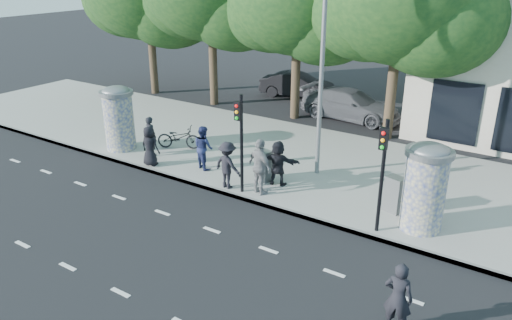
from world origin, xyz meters
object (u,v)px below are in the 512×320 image
Objects in this scene: traffic_pole_near at (240,134)px; ped_f at (278,163)px; ad_column_left at (119,116)px; street_lamp at (322,47)px; ped_c at (204,147)px; car_right at (350,105)px; bicycle at (179,137)px; cabinet_right at (394,194)px; ped_b at (151,136)px; cabinet_left at (264,166)px; traffic_pole_far at (383,165)px; ped_e at (260,167)px; ad_column_right at (425,185)px; man_road at (398,298)px; ped_d at (228,165)px; ped_a at (150,146)px; car_mid at (297,85)px.

ped_f is at bearing 59.36° from traffic_pole_near.
traffic_pole_near is at bearing 47.63° from ped_f.
ad_column_left is 8.90m from street_lamp.
ped_c is 1.03× the size of ped_f.
street_lamp is 1.57× the size of car_right.
ad_column_left is at bearing 173.89° from traffic_pole_near.
ped_c is (4.21, 0.26, -0.56)m from ad_column_left.
cabinet_right is at bearing -119.55° from bicycle.
ped_b reaches higher than cabinet_left.
traffic_pole_far reaches higher than ped_e.
traffic_pole_near is 1.95m from cabinet_left.
ad_column_right is 1.55× the size of man_road.
cabinet_right is (4.07, 0.27, -0.22)m from ped_f.
ped_d is 1.46× the size of cabinet_left.
cabinet_right is (9.38, -0.55, 0.10)m from bicycle.
ped_d is (3.66, 0.01, 0.05)m from ped_a.
street_lamp is 4.83× the size of ped_c.
traffic_pole_near is 1.90m from ped_f.
ped_a is 4.54m from cabinet_left.
ped_b is at bearing 14.82° from ped_e.
street_lamp is at bearing -86.21° from ped_e.
ad_column_left is at bearing 97.35° from bicycle.
ad_column_left is 2.33× the size of cabinet_left.
traffic_pole_near is (6.60, -0.71, 0.69)m from ad_column_left.
traffic_pole_near is 13.64m from car_mid.
ped_e is at bearing -3.55° from ad_column_left.
car_mid is at bearing -24.78° from bicycle.
ad_column_right is at bearing 9.67° from cabinet_left.
traffic_pole_near reaches higher than ad_column_right.
cabinet_left is (-0.60, 0.01, -0.24)m from ped_f.
ped_a is at bearing 144.30° from ped_b.
street_lamp is (-4.40, 1.93, 3.26)m from ad_column_right.
bicycle is at bearing -172.39° from street_lamp.
ped_e is 1.21× the size of ped_f.
cabinet_right is (11.39, 0.78, -0.81)m from ad_column_left.
ped_e is at bearing 23.46° from traffic_pole_near.
traffic_pole_far is 2.11m from cabinet_right.
traffic_pole_far is at bearing -1.80° from cabinet_left.
ped_f reaches higher than ped_a.
ped_a is at bearing 46.79° from ped_c.
ped_d is 0.86× the size of ped_e.
car_mid is at bearing 64.02° from car_right.
ped_b is 5.73m from ped_f.
cabinet_right is 0.23× the size of car_right.
ped_a is 1.34× the size of cabinet_right.
street_lamp reaches higher than man_road.
traffic_pole_far is 4.27m from man_road.
bicycle is at bearing 167.73° from traffic_pole_far.
street_lamp is at bearing -159.85° from car_mid.
ped_c is 3.07m from ped_e.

